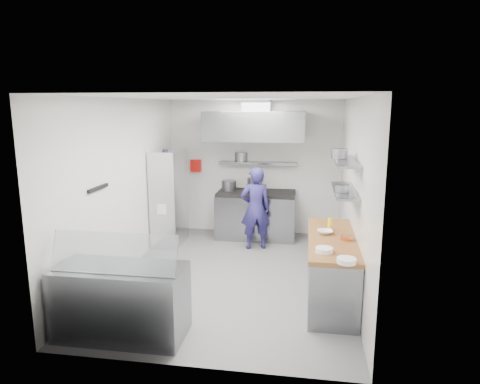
% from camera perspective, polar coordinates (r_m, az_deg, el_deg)
% --- Properties ---
extents(floor, '(5.00, 5.00, 0.00)m').
position_cam_1_polar(floor, '(7.01, -0.78, -11.04)').
color(floor, '#545456').
rests_on(floor, ground).
extents(ceiling, '(5.00, 5.00, 0.00)m').
position_cam_1_polar(ceiling, '(6.48, -0.85, 12.49)').
color(ceiling, silver).
rests_on(ceiling, wall_back).
extents(wall_back, '(3.60, 2.80, 0.02)m').
position_cam_1_polar(wall_back, '(9.05, 1.88, 3.29)').
color(wall_back, white).
rests_on(wall_back, floor).
extents(wall_front, '(3.60, 2.80, 0.02)m').
position_cam_1_polar(wall_front, '(4.24, -6.59, -6.23)').
color(wall_front, white).
rests_on(wall_front, floor).
extents(wall_left, '(2.80, 5.00, 0.02)m').
position_cam_1_polar(wall_left, '(7.13, -15.21, 0.68)').
color(wall_left, white).
rests_on(wall_left, floor).
extents(wall_right, '(2.80, 5.00, 0.02)m').
position_cam_1_polar(wall_right, '(6.55, 14.90, -0.23)').
color(wall_right, white).
rests_on(wall_right, floor).
extents(gas_range, '(1.60, 0.80, 0.90)m').
position_cam_1_polar(gas_range, '(8.83, 2.16, -3.20)').
color(gas_range, gray).
rests_on(gas_range, floor).
extents(cooktop, '(1.57, 0.78, 0.06)m').
position_cam_1_polar(cooktop, '(8.72, 2.19, -0.15)').
color(cooktop, black).
rests_on(cooktop, gas_range).
extents(stock_pot_left, '(0.30, 0.30, 0.20)m').
position_cam_1_polar(stock_pot_left, '(8.87, -1.48, 0.90)').
color(stock_pot_left, slate).
rests_on(stock_pot_left, cooktop).
extents(stock_pot_mid, '(0.32, 0.32, 0.24)m').
position_cam_1_polar(stock_pot_mid, '(9.02, 1.98, 1.20)').
color(stock_pot_mid, slate).
rests_on(stock_pot_mid, cooktop).
extents(over_range_shelf, '(1.60, 0.30, 0.04)m').
position_cam_1_polar(over_range_shelf, '(8.86, 2.40, 3.90)').
color(over_range_shelf, gray).
rests_on(over_range_shelf, wall_back).
extents(shelf_pot_a, '(0.28, 0.28, 0.18)m').
position_cam_1_polar(shelf_pot_a, '(9.09, 0.20, 4.80)').
color(shelf_pot_a, slate).
rests_on(shelf_pot_a, over_range_shelf).
extents(extractor_hood, '(1.90, 1.15, 0.55)m').
position_cam_1_polar(extractor_hood, '(8.38, 2.11, 8.82)').
color(extractor_hood, gray).
rests_on(extractor_hood, wall_back).
extents(hood_duct, '(0.55, 0.55, 0.24)m').
position_cam_1_polar(hood_duct, '(8.60, 2.32, 11.42)').
color(hood_duct, slate).
rests_on(hood_duct, extractor_hood).
extents(red_firebox, '(0.22, 0.10, 0.26)m').
position_cam_1_polar(red_firebox, '(9.22, -5.91, 3.52)').
color(red_firebox, red).
rests_on(red_firebox, wall_back).
extents(chef, '(0.66, 0.53, 1.57)m').
position_cam_1_polar(chef, '(8.07, 2.07, -2.19)').
color(chef, navy).
rests_on(chef, floor).
extents(wire_rack, '(0.50, 0.90, 1.85)m').
position_cam_1_polar(wire_rack, '(8.43, -9.43, -0.74)').
color(wire_rack, silver).
rests_on(wire_rack, floor).
extents(rack_bin_a, '(0.17, 0.22, 0.20)m').
position_cam_1_polar(rack_bin_a, '(8.14, -10.17, -2.11)').
color(rack_bin_a, white).
rests_on(rack_bin_a, wire_rack).
extents(rack_bin_b, '(0.14, 0.17, 0.15)m').
position_cam_1_polar(rack_bin_b, '(8.26, -9.76, 1.64)').
color(rack_bin_b, yellow).
rests_on(rack_bin_b, wire_rack).
extents(rack_jar, '(0.10, 0.10, 0.18)m').
position_cam_1_polar(rack_jar, '(8.01, -9.94, 4.95)').
color(rack_jar, black).
rests_on(rack_jar, wire_rack).
extents(knife_strip, '(0.04, 0.55, 0.05)m').
position_cam_1_polar(knife_strip, '(6.30, -18.39, 0.50)').
color(knife_strip, black).
rests_on(knife_strip, wall_left).
extents(prep_counter_base, '(0.62, 2.00, 0.84)m').
position_cam_1_polar(prep_counter_base, '(6.22, 12.01, -10.12)').
color(prep_counter_base, gray).
rests_on(prep_counter_base, floor).
extents(prep_counter_top, '(0.65, 2.04, 0.06)m').
position_cam_1_polar(prep_counter_top, '(6.08, 12.18, -6.17)').
color(prep_counter_top, brown).
rests_on(prep_counter_top, prep_counter_base).
extents(plate_stack_a, '(0.22, 0.22, 0.06)m').
position_cam_1_polar(plate_stack_a, '(5.13, 14.01, -8.87)').
color(plate_stack_a, white).
rests_on(plate_stack_a, prep_counter_top).
extents(plate_stack_b, '(0.22, 0.22, 0.06)m').
position_cam_1_polar(plate_stack_b, '(5.43, 11.16, -7.59)').
color(plate_stack_b, white).
rests_on(plate_stack_b, prep_counter_top).
extents(copper_pan, '(0.16, 0.16, 0.06)m').
position_cam_1_polar(copper_pan, '(5.98, 14.01, -5.93)').
color(copper_pan, '#CC6B39').
rests_on(copper_pan, prep_counter_top).
extents(squeeze_bottle, '(0.06, 0.06, 0.18)m').
position_cam_1_polar(squeeze_bottle, '(6.35, 11.89, -4.25)').
color(squeeze_bottle, yellow).
rests_on(squeeze_bottle, prep_counter_top).
extents(mixing_bowl, '(0.24, 0.24, 0.05)m').
position_cam_1_polar(mixing_bowl, '(6.20, 11.26, -5.24)').
color(mixing_bowl, white).
rests_on(mixing_bowl, prep_counter_top).
extents(wall_shelf_lower, '(0.30, 1.30, 0.04)m').
position_cam_1_polar(wall_shelf_lower, '(6.22, 13.75, 0.17)').
color(wall_shelf_lower, gray).
rests_on(wall_shelf_lower, wall_right).
extents(wall_shelf_upper, '(0.30, 1.30, 0.04)m').
position_cam_1_polar(wall_shelf_upper, '(6.16, 13.94, 4.00)').
color(wall_shelf_upper, gray).
rests_on(wall_shelf_upper, wall_right).
extents(shelf_pot_c, '(0.21, 0.21, 0.10)m').
position_cam_1_polar(shelf_pot_c, '(6.03, 13.41, 0.51)').
color(shelf_pot_c, slate).
rests_on(shelf_pot_c, wall_shelf_lower).
extents(shelf_pot_d, '(0.23, 0.23, 0.14)m').
position_cam_1_polar(shelf_pot_d, '(6.30, 13.12, 5.03)').
color(shelf_pot_d, slate).
rests_on(shelf_pot_d, wall_shelf_upper).
extents(display_case, '(1.50, 0.70, 0.85)m').
position_cam_1_polar(display_case, '(5.36, -15.52, -13.88)').
color(display_case, gray).
rests_on(display_case, floor).
extents(display_glass, '(1.47, 0.19, 0.42)m').
position_cam_1_polar(display_glass, '(5.02, -16.48, -7.76)').
color(display_glass, silver).
rests_on(display_glass, display_case).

